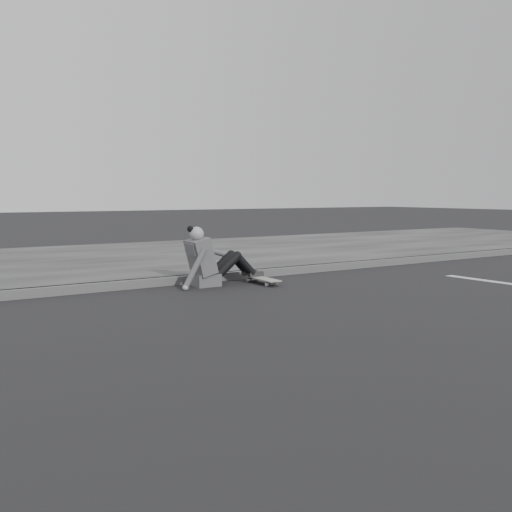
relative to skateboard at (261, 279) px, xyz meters
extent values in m
plane|color=black|center=(0.61, -1.98, -0.07)|extent=(80.00, 80.00, 0.00)
cube|color=#494949|center=(0.61, 0.60, -0.01)|extent=(24.00, 0.16, 0.12)
cube|color=#353535|center=(0.61, 3.62, -0.01)|extent=(24.00, 6.00, 0.12)
cylinder|color=#A8A8A3|center=(-0.07, -0.26, -0.04)|extent=(0.03, 0.05, 0.05)
cylinder|color=#A8A8A3|center=(0.07, -0.26, -0.04)|extent=(0.03, 0.05, 0.05)
cylinder|color=#A8A8A3|center=(-0.07, 0.26, -0.04)|extent=(0.03, 0.05, 0.05)
cylinder|color=#A8A8A3|center=(0.07, 0.26, -0.04)|extent=(0.03, 0.05, 0.05)
cube|color=#303033|center=(0.00, -0.26, -0.02)|extent=(0.16, 0.04, 0.03)
cube|color=#303033|center=(0.00, 0.26, -0.02)|extent=(0.16, 0.04, 0.03)
cube|color=gray|center=(0.00, 0.00, 0.01)|extent=(0.20, 0.78, 0.02)
cube|color=#48474A|center=(-0.80, 0.25, 0.02)|extent=(0.36, 0.34, 0.18)
cube|color=#48474A|center=(-0.87, 0.25, 0.36)|extent=(0.37, 0.40, 0.57)
cube|color=#48474A|center=(-1.00, 0.25, 0.48)|extent=(0.14, 0.30, 0.20)
cylinder|color=gray|center=(-0.92, 0.25, 0.60)|extent=(0.09, 0.09, 0.08)
sphere|color=gray|center=(-0.93, 0.25, 0.69)|extent=(0.20, 0.20, 0.20)
sphere|color=black|center=(-1.02, 0.27, 0.76)|extent=(0.09, 0.09, 0.09)
cylinder|color=black|center=(-0.49, 0.16, 0.21)|extent=(0.43, 0.13, 0.39)
cylinder|color=black|center=(-0.49, 0.34, 0.21)|extent=(0.43, 0.13, 0.39)
cylinder|color=black|center=(-0.19, 0.16, 0.21)|extent=(0.35, 0.11, 0.36)
cylinder|color=black|center=(-0.19, 0.34, 0.21)|extent=(0.35, 0.11, 0.36)
sphere|color=black|center=(-0.32, 0.16, 0.35)|extent=(0.13, 0.13, 0.13)
sphere|color=black|center=(-0.32, 0.34, 0.35)|extent=(0.13, 0.13, 0.13)
cube|color=#252525|center=(0.00, 0.16, 0.05)|extent=(0.24, 0.08, 0.07)
cube|color=#252525|center=(0.00, 0.34, 0.05)|extent=(0.24, 0.08, 0.07)
cylinder|color=#48474A|center=(-1.07, 0.04, 0.22)|extent=(0.38, 0.08, 0.58)
sphere|color=gray|center=(-1.22, 0.03, -0.03)|extent=(0.08, 0.08, 0.08)
cylinder|color=#48474A|center=(-0.63, 0.41, 0.42)|extent=(0.48, 0.08, 0.21)
camera|label=1|loc=(-4.49, -7.03, 1.24)|focal=40.00mm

